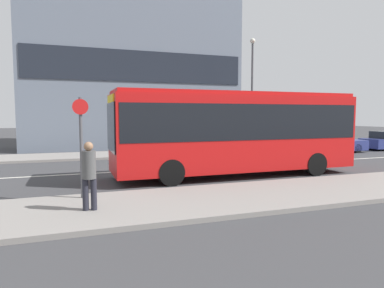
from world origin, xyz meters
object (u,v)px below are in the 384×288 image
Objects in this scene: parked_car_0 at (331,143)px; city_bus at (235,128)px; bus_stop_sign at (81,140)px; street_lamp at (252,83)px; pedestrian_near_stop at (89,172)px.

city_bus is at bearing -150.53° from parked_car_0.
bus_stop_sign is 15.90m from street_lamp.
parked_car_0 is at bearing -26.33° from street_lamp.
street_lamp is (11.48, 10.61, 2.88)m from bus_stop_sign.
bus_stop_sign is 0.38× the size of street_lamp.
pedestrian_near_stop is (-16.13, -9.66, 0.47)m from parked_car_0.
city_bus is at bearing -123.34° from street_lamp.
street_lamp is at bearing -125.41° from pedestrian_near_stop.
bus_stop_sign is (-0.13, 1.41, 0.70)m from pedestrian_near_stop.
parked_car_0 is 18.81m from pedestrian_near_stop.
street_lamp is at bearing 42.74° from bus_stop_sign.
pedestrian_near_stop is 16.92m from street_lamp.
city_bus is 5.87× the size of pedestrian_near_stop.
pedestrian_near_stop is at bearing -133.35° from street_lamp.
city_bus reaches higher than pedestrian_near_stop.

